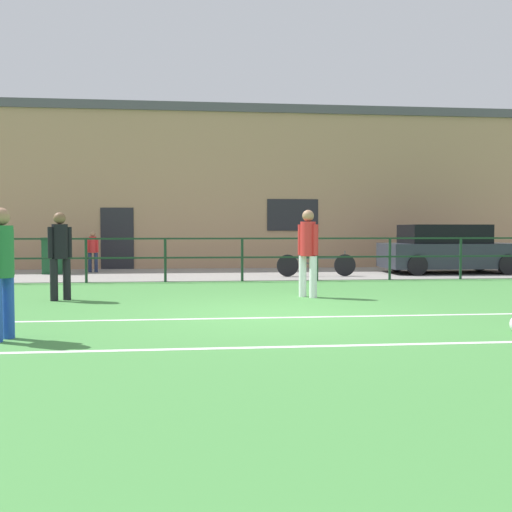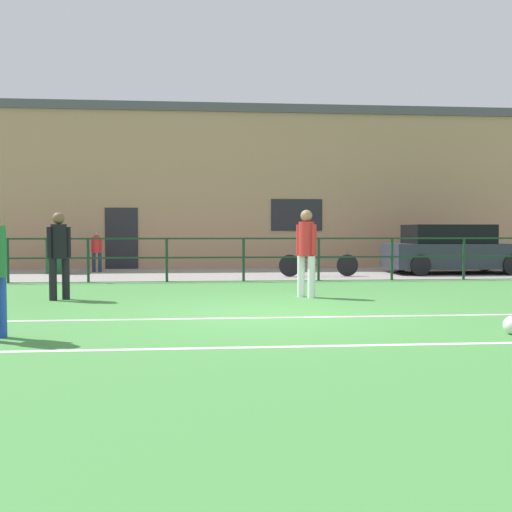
% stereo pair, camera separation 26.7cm
% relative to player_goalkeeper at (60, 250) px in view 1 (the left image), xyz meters
% --- Properties ---
extents(ground, '(60.00, 44.00, 0.04)m').
position_rel_player_goalkeeper_xyz_m(ground, '(3.83, -2.24, -0.98)').
color(ground, '#478C42').
extents(field_line_touchline, '(36.00, 0.11, 0.00)m').
position_rel_player_goalkeeper_xyz_m(field_line_touchline, '(3.83, -2.64, -0.96)').
color(field_line_touchline, white).
rests_on(field_line_touchline, ground).
extents(field_line_hash, '(36.00, 0.11, 0.00)m').
position_rel_player_goalkeeper_xyz_m(field_line_hash, '(3.83, -4.91, -0.96)').
color(field_line_hash, white).
rests_on(field_line_hash, ground).
extents(pavement_strip, '(48.00, 5.00, 0.02)m').
position_rel_player_goalkeeper_xyz_m(pavement_strip, '(3.83, 6.26, -0.95)').
color(pavement_strip, gray).
rests_on(pavement_strip, ground).
extents(perimeter_fence, '(36.07, 0.07, 1.15)m').
position_rel_player_goalkeeper_xyz_m(perimeter_fence, '(3.83, 3.76, -0.22)').
color(perimeter_fence, '#193823').
rests_on(perimeter_fence, ground).
extents(clubhouse_facade, '(28.00, 2.56, 5.70)m').
position_rel_player_goalkeeper_xyz_m(clubhouse_facade, '(3.83, 9.96, 1.90)').
color(clubhouse_facade, tan).
rests_on(clubhouse_facade, ground).
extents(player_goalkeeper, '(0.41, 0.30, 1.70)m').
position_rel_player_goalkeeper_xyz_m(player_goalkeeper, '(0.00, 0.00, 0.00)').
color(player_goalkeeper, black).
rests_on(player_goalkeeper, ground).
extents(player_striker, '(0.29, 0.43, 1.64)m').
position_rel_player_goalkeeper_xyz_m(player_striker, '(0.19, -4.11, -0.03)').
color(player_striker, blue).
rests_on(player_striker, ground).
extents(player_winger, '(0.36, 0.38, 1.76)m').
position_rel_player_goalkeeper_xyz_m(player_winger, '(4.84, 0.01, 0.04)').
color(player_winger, white).
rests_on(player_winger, ground).
extents(spectator_child, '(0.35, 0.23, 1.29)m').
position_rel_player_goalkeeper_xyz_m(spectator_child, '(-0.58, 7.27, -0.21)').
color(spectator_child, '#232D4C').
rests_on(spectator_child, pavement_strip).
extents(parked_car_red, '(4.11, 1.92, 1.49)m').
position_rel_player_goalkeeper_xyz_m(parked_car_red, '(10.40, 5.81, -0.23)').
color(parked_car_red, '#282D38').
rests_on(parked_car_red, pavement_strip).
extents(bicycle_parked_0, '(2.30, 0.04, 0.73)m').
position_rel_player_goalkeeper_xyz_m(bicycle_parked_0, '(6.06, 4.96, -0.61)').
color(bicycle_parked_0, black).
rests_on(bicycle_parked_0, pavement_strip).
extents(trash_bin_0, '(0.62, 0.53, 1.10)m').
position_rel_player_goalkeeper_xyz_m(trash_bin_0, '(-1.66, 6.74, -0.39)').
color(trash_bin_0, '#194C28').
rests_on(trash_bin_0, pavement_strip).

